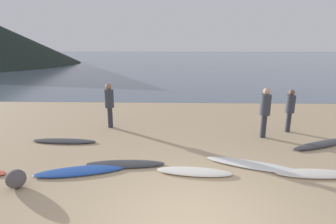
{
  "coord_description": "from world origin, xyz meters",
  "views": [
    {
      "loc": [
        -0.32,
        -4.17,
        3.23
      ],
      "look_at": [
        -0.61,
        5.92,
        0.6
      ],
      "focal_mm": 28.09,
      "sensor_mm": 36.0,
      "label": 1
    }
  ],
  "objects_px": {
    "surfboard_4": "(194,172)",
    "person_0": "(109,102)",
    "beach_rock_near": "(16,179)",
    "surfboard_5": "(254,165)",
    "surfboard_7": "(322,144)",
    "person_1": "(290,107)",
    "surfboard_2": "(81,171)",
    "surfboard_6": "(315,174)",
    "person_2": "(265,109)",
    "surfboard_3": "(125,164)",
    "surfboard_1": "(64,141)"
  },
  "relations": [
    {
      "from": "person_2",
      "to": "surfboard_5",
      "type": "bearing_deg",
      "value": -3.39
    },
    {
      "from": "surfboard_4",
      "to": "beach_rock_near",
      "type": "bearing_deg",
      "value": -163.15
    },
    {
      "from": "person_0",
      "to": "beach_rock_near",
      "type": "height_order",
      "value": "person_0"
    },
    {
      "from": "surfboard_4",
      "to": "surfboard_5",
      "type": "xyz_separation_m",
      "value": [
        1.64,
        0.44,
        -0.01
      ]
    },
    {
      "from": "surfboard_4",
      "to": "surfboard_6",
      "type": "xyz_separation_m",
      "value": [
        3.06,
        -0.0,
        -0.01
      ]
    },
    {
      "from": "surfboard_6",
      "to": "person_1",
      "type": "height_order",
      "value": "person_1"
    },
    {
      "from": "surfboard_2",
      "to": "person_2",
      "type": "relative_size",
      "value": 1.31
    },
    {
      "from": "surfboard_4",
      "to": "surfboard_7",
      "type": "xyz_separation_m",
      "value": [
        4.33,
        2.04,
        0.0
      ]
    },
    {
      "from": "surfboard_5",
      "to": "person_2",
      "type": "height_order",
      "value": "person_2"
    },
    {
      "from": "surfboard_1",
      "to": "person_1",
      "type": "distance_m",
      "value": 8.17
    },
    {
      "from": "surfboard_2",
      "to": "person_2",
      "type": "height_order",
      "value": "person_2"
    },
    {
      "from": "person_0",
      "to": "beach_rock_near",
      "type": "relative_size",
      "value": 3.98
    },
    {
      "from": "surfboard_1",
      "to": "surfboard_2",
      "type": "height_order",
      "value": "surfboard_2"
    },
    {
      "from": "person_1",
      "to": "beach_rock_near",
      "type": "xyz_separation_m",
      "value": [
        -7.9,
        -4.23,
        -0.73
      ]
    },
    {
      "from": "surfboard_4",
      "to": "beach_rock_near",
      "type": "height_order",
      "value": "beach_rock_near"
    },
    {
      "from": "person_1",
      "to": "person_2",
      "type": "xyz_separation_m",
      "value": [
        -1.14,
        -0.65,
        0.09
      ]
    },
    {
      "from": "surfboard_6",
      "to": "person_2",
      "type": "bearing_deg",
      "value": 99.57
    },
    {
      "from": "surfboard_6",
      "to": "person_0",
      "type": "xyz_separation_m",
      "value": [
        -6.13,
        3.75,
        1.0
      ]
    },
    {
      "from": "surfboard_7",
      "to": "person_2",
      "type": "height_order",
      "value": "person_2"
    },
    {
      "from": "surfboard_2",
      "to": "beach_rock_near",
      "type": "height_order",
      "value": "beach_rock_near"
    },
    {
      "from": "surfboard_2",
      "to": "surfboard_5",
      "type": "relative_size",
      "value": 0.9
    },
    {
      "from": "surfboard_7",
      "to": "beach_rock_near",
      "type": "relative_size",
      "value": 5.86
    },
    {
      "from": "surfboard_3",
      "to": "surfboard_4",
      "type": "height_order",
      "value": "surfboard_4"
    },
    {
      "from": "surfboard_5",
      "to": "surfboard_7",
      "type": "height_order",
      "value": "surfboard_7"
    },
    {
      "from": "surfboard_4",
      "to": "person_0",
      "type": "xyz_separation_m",
      "value": [
        -3.07,
        3.75,
        0.99
      ]
    },
    {
      "from": "person_0",
      "to": "surfboard_5",
      "type": "bearing_deg",
      "value": -21.19
    },
    {
      "from": "surfboard_4",
      "to": "surfboard_6",
      "type": "distance_m",
      "value": 3.06
    },
    {
      "from": "surfboard_1",
      "to": "surfboard_6",
      "type": "height_order",
      "value": "surfboard_1"
    },
    {
      "from": "surfboard_5",
      "to": "person_2",
      "type": "bearing_deg",
      "value": 87.93
    },
    {
      "from": "surfboard_2",
      "to": "person_0",
      "type": "bearing_deg",
      "value": 78.0
    },
    {
      "from": "surfboard_7",
      "to": "person_0",
      "type": "distance_m",
      "value": 7.66
    },
    {
      "from": "surfboard_4",
      "to": "person_2",
      "type": "height_order",
      "value": "person_2"
    },
    {
      "from": "surfboard_1",
      "to": "surfboard_7",
      "type": "height_order",
      "value": "surfboard_7"
    },
    {
      "from": "surfboard_5",
      "to": "person_1",
      "type": "xyz_separation_m",
      "value": [
        2.11,
        2.97,
        0.91
      ]
    },
    {
      "from": "surfboard_6",
      "to": "person_0",
      "type": "height_order",
      "value": "person_0"
    },
    {
      "from": "surfboard_2",
      "to": "person_1",
      "type": "height_order",
      "value": "person_1"
    },
    {
      "from": "surfboard_7",
      "to": "person_0",
      "type": "height_order",
      "value": "person_0"
    },
    {
      "from": "surfboard_4",
      "to": "person_1",
      "type": "bearing_deg",
      "value": 48.14
    },
    {
      "from": "surfboard_2",
      "to": "surfboard_5",
      "type": "distance_m",
      "value": 4.59
    },
    {
      "from": "surfboard_6",
      "to": "surfboard_1",
      "type": "bearing_deg",
      "value": 164.62
    },
    {
      "from": "surfboard_4",
      "to": "person_2",
      "type": "bearing_deg",
      "value": 52.45
    },
    {
      "from": "surfboard_3",
      "to": "surfboard_7",
      "type": "xyz_separation_m",
      "value": [
        6.19,
        1.65,
        0.0
      ]
    },
    {
      "from": "surfboard_4",
      "to": "person_1",
      "type": "height_order",
      "value": "person_1"
    },
    {
      "from": "surfboard_3",
      "to": "surfboard_7",
      "type": "height_order",
      "value": "surfboard_7"
    },
    {
      "from": "surfboard_2",
      "to": "person_1",
      "type": "bearing_deg",
      "value": 13.07
    },
    {
      "from": "beach_rock_near",
      "to": "person_1",
      "type": "bearing_deg",
      "value": 28.14
    },
    {
      "from": "person_0",
      "to": "beach_rock_near",
      "type": "distance_m",
      "value": 4.76
    },
    {
      "from": "surfboard_1",
      "to": "person_0",
      "type": "bearing_deg",
      "value": 57.08
    },
    {
      "from": "surfboard_3",
      "to": "person_0",
      "type": "height_order",
      "value": "person_0"
    },
    {
      "from": "surfboard_1",
      "to": "beach_rock_near",
      "type": "distance_m",
      "value": 2.9
    }
  ]
}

